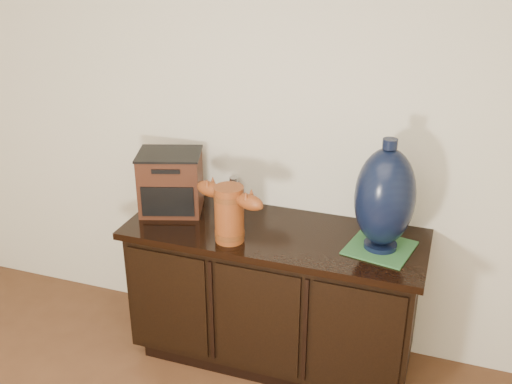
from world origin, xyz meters
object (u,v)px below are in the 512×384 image
at_px(terracotta_vessel, 229,211).
at_px(tv_radio, 171,182).
at_px(spray_can, 234,191).
at_px(sideboard, 273,295).
at_px(lamp_base, 385,198).

xyz_separation_m(terracotta_vessel, tv_radio, (-0.40, 0.21, 0.00)).
distance_m(tv_radio, spray_can, 0.34).
height_order(sideboard, lamp_base, lamp_base).
relative_size(terracotta_vessel, lamp_base, 0.74).
bearing_deg(spray_can, terracotta_vessel, -72.06).
distance_m(sideboard, spray_can, 0.58).
relative_size(terracotta_vessel, spray_can, 2.51).
relative_size(sideboard, lamp_base, 2.80).
height_order(terracotta_vessel, spray_can, terracotta_vessel).
height_order(sideboard, terracotta_vessel, terracotta_vessel).
relative_size(sideboard, tv_radio, 3.87).
relative_size(tv_radio, spray_can, 2.46).
xyz_separation_m(sideboard, lamp_base, (0.51, -0.00, 0.63)).
bearing_deg(lamp_base, sideboard, 179.61).
height_order(tv_radio, spray_can, tv_radio).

